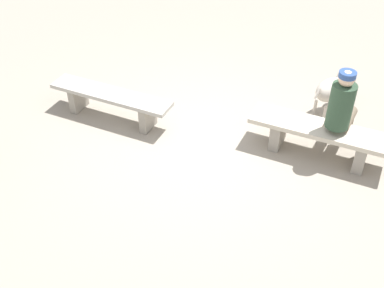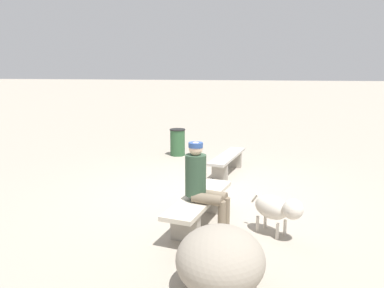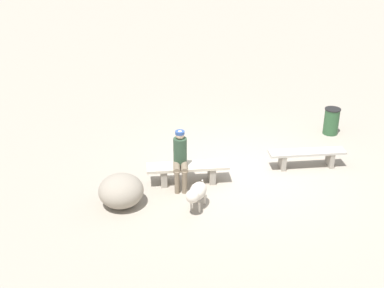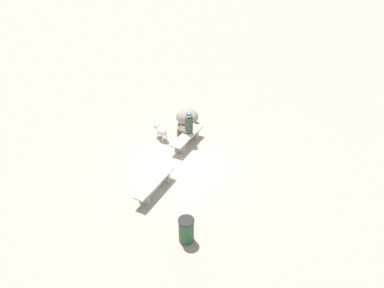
{
  "view_description": "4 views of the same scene",
  "coord_description": "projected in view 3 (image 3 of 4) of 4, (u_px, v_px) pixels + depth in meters",
  "views": [
    {
      "loc": [
        1.59,
        -5.06,
        4.15
      ],
      "look_at": [
        -0.01,
        -0.55,
        0.4
      ],
      "focal_mm": 46.01,
      "sensor_mm": 36.0,
      "label": 1
    },
    {
      "loc": [
        6.41,
        1.61,
        2.25
      ],
      "look_at": [
        -1.26,
        -0.66,
        0.68
      ],
      "focal_mm": 33.98,
      "sensor_mm": 36.0,
      "label": 2
    },
    {
      "loc": [
        3.39,
        10.11,
        5.86
      ],
      "look_at": [
        1.18,
        -0.63,
        0.52
      ],
      "focal_mm": 47.39,
      "sensor_mm": 36.0,
      "label": 3
    },
    {
      "loc": [
        -8.72,
        -4.09,
        7.11
      ],
      "look_at": [
        0.91,
        -0.16,
        0.47
      ],
      "focal_mm": 31.91,
      "sensor_mm": 36.0,
      "label": 4
    }
  ],
  "objects": [
    {
      "name": "ground",
      "position": [
        245.0,
        172.0,
        12.1
      ],
      "size": [
        210.0,
        210.0,
        0.06
      ],
      "primitive_type": "cube",
      "color": "#9E9384"
    },
    {
      "name": "trash_bin",
      "position": [
        331.0,
        121.0,
        13.82
      ],
      "size": [
        0.43,
        0.43,
        0.74
      ],
      "color": "#2D5633",
      "rests_on": "ground"
    },
    {
      "name": "bench_right",
      "position": [
        188.0,
        170.0,
        11.44
      ],
      "size": [
        1.88,
        0.62,
        0.45
      ],
      "rotation": [
        0.0,
        0.0,
        -0.09
      ],
      "color": "gray",
      "rests_on": "ground"
    },
    {
      "name": "dog",
      "position": [
        197.0,
        193.0,
        10.4
      ],
      "size": [
        0.6,
        0.75,
        0.6
      ],
      "rotation": [
        0.0,
        0.0,
        1.02
      ],
      "color": "beige",
      "rests_on": "ground"
    },
    {
      "name": "seated_person",
      "position": [
        180.0,
        156.0,
        11.15
      ],
      "size": [
        0.38,
        0.65,
        1.31
      ],
      "rotation": [
        0.0,
        0.0,
        -0.16
      ],
      "color": "#2D4733",
      "rests_on": "ground"
    },
    {
      "name": "boulder",
      "position": [
        121.0,
        191.0,
        10.58
      ],
      "size": [
        1.11,
        1.1,
        0.69
      ],
      "primitive_type": "ellipsoid",
      "rotation": [
        0.0,
        0.0,
        0.2
      ],
      "color": "gray",
      "rests_on": "ground"
    },
    {
      "name": "bench_left",
      "position": [
        307.0,
        155.0,
        12.11
      ],
      "size": [
        1.86,
        0.53,
        0.43
      ],
      "rotation": [
        0.0,
        0.0,
        -0.09
      ],
      "color": "gray",
      "rests_on": "ground"
    }
  ]
}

